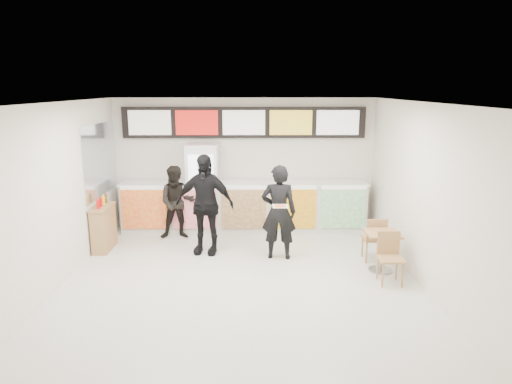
{
  "coord_description": "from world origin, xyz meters",
  "views": [
    {
      "loc": [
        0.21,
        -7.0,
        3.23
      ],
      "look_at": [
        0.26,
        1.2,
        1.34
      ],
      "focal_mm": 32.0,
      "sensor_mm": 36.0,
      "label": 1
    }
  ],
  "objects_px": {
    "customer_left": "(177,202)",
    "condiment_ledge": "(104,227)",
    "customer_main": "(279,212)",
    "customer_mid": "(205,204)",
    "cafe_table": "(382,244)",
    "service_counter": "(244,206)",
    "drinks_fridge": "(203,188)"
  },
  "relations": [
    {
      "from": "drinks_fridge",
      "to": "condiment_ledge",
      "type": "height_order",
      "value": "drinks_fridge"
    },
    {
      "from": "customer_main",
      "to": "customer_left",
      "type": "xyz_separation_m",
      "value": [
        -2.13,
        1.21,
        -0.11
      ]
    },
    {
      "from": "customer_mid",
      "to": "cafe_table",
      "type": "height_order",
      "value": "customer_mid"
    },
    {
      "from": "service_counter",
      "to": "customer_main",
      "type": "bearing_deg",
      "value": -68.37
    },
    {
      "from": "customer_main",
      "to": "customer_left",
      "type": "bearing_deg",
      "value": -23.76
    },
    {
      "from": "drinks_fridge",
      "to": "customer_mid",
      "type": "xyz_separation_m",
      "value": [
        0.19,
        -1.46,
        -0.01
      ]
    },
    {
      "from": "drinks_fridge",
      "to": "cafe_table",
      "type": "bearing_deg",
      "value": -35.31
    },
    {
      "from": "customer_main",
      "to": "customer_mid",
      "type": "xyz_separation_m",
      "value": [
        -1.44,
        0.3,
        0.08
      ]
    },
    {
      "from": "customer_mid",
      "to": "cafe_table",
      "type": "distance_m",
      "value": 3.42
    },
    {
      "from": "condiment_ledge",
      "to": "customer_mid",
      "type": "bearing_deg",
      "value": -5.17
    },
    {
      "from": "service_counter",
      "to": "condiment_ledge",
      "type": "xyz_separation_m",
      "value": [
        -2.82,
        -1.26,
        -0.11
      ]
    },
    {
      "from": "customer_mid",
      "to": "drinks_fridge",
      "type": "bearing_deg",
      "value": 108.41
    },
    {
      "from": "service_counter",
      "to": "cafe_table",
      "type": "height_order",
      "value": "service_counter"
    },
    {
      "from": "customer_left",
      "to": "condiment_ledge",
      "type": "relative_size",
      "value": 1.48
    },
    {
      "from": "customer_main",
      "to": "cafe_table",
      "type": "relative_size",
      "value": 1.24
    },
    {
      "from": "customer_left",
      "to": "condiment_ledge",
      "type": "height_order",
      "value": "customer_left"
    },
    {
      "from": "customer_mid",
      "to": "condiment_ledge",
      "type": "relative_size",
      "value": 1.83
    },
    {
      "from": "cafe_table",
      "to": "condiment_ledge",
      "type": "xyz_separation_m",
      "value": [
        -5.32,
        1.16,
        -0.04
      ]
    },
    {
      "from": "drinks_fridge",
      "to": "condiment_ledge",
      "type": "distance_m",
      "value": 2.34
    },
    {
      "from": "service_counter",
      "to": "condiment_ledge",
      "type": "relative_size",
      "value": 5.13
    },
    {
      "from": "cafe_table",
      "to": "customer_mid",
      "type": "bearing_deg",
      "value": 162.82
    },
    {
      "from": "drinks_fridge",
      "to": "customer_left",
      "type": "distance_m",
      "value": 0.78
    },
    {
      "from": "service_counter",
      "to": "cafe_table",
      "type": "xyz_separation_m",
      "value": [
        2.5,
        -2.42,
        -0.07
      ]
    },
    {
      "from": "service_counter",
      "to": "customer_left",
      "type": "bearing_deg",
      "value": -159.34
    },
    {
      "from": "customer_main",
      "to": "condiment_ledge",
      "type": "distance_m",
      "value": 3.58
    },
    {
      "from": "customer_main",
      "to": "customer_mid",
      "type": "bearing_deg",
      "value": -6.11
    },
    {
      "from": "drinks_fridge",
      "to": "customer_mid",
      "type": "relative_size",
      "value": 1.01
    },
    {
      "from": "customer_left",
      "to": "cafe_table",
      "type": "distance_m",
      "value": 4.37
    },
    {
      "from": "customer_left",
      "to": "cafe_table",
      "type": "bearing_deg",
      "value": -31.55
    },
    {
      "from": "customer_mid",
      "to": "condiment_ledge",
      "type": "distance_m",
      "value": 2.15
    },
    {
      "from": "customer_main",
      "to": "cafe_table",
      "type": "bearing_deg",
      "value": 165.45
    },
    {
      "from": "service_counter",
      "to": "drinks_fridge",
      "type": "distance_m",
      "value": 1.03
    }
  ]
}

